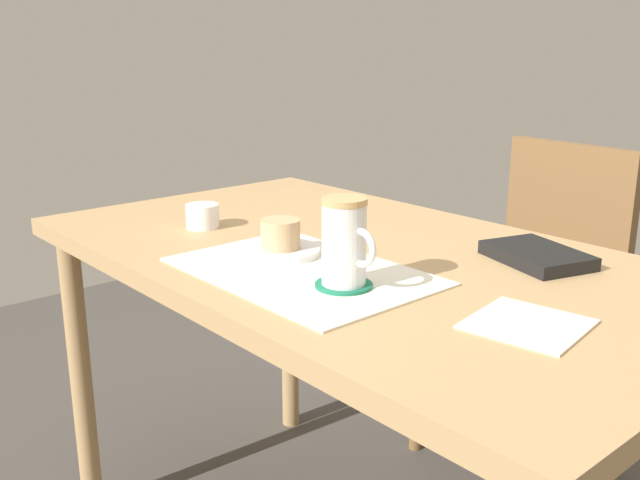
{
  "coord_description": "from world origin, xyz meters",
  "views": [
    {
      "loc": [
        0.92,
        -0.9,
        1.13
      ],
      "look_at": [
        0.03,
        -0.12,
        0.8
      ],
      "focal_mm": 40.0,
      "sensor_mm": 36.0,
      "label": 1
    }
  ],
  "objects_px": {
    "pastry_plate": "(281,251)",
    "small_book": "(537,255)",
    "dining_table": "(355,291)",
    "sugar_bowl": "(203,216)",
    "pastry": "(280,234)",
    "coffee_mug": "(345,242)",
    "wooden_chair": "(534,289)"
  },
  "relations": [
    {
      "from": "pastry_plate",
      "to": "small_book",
      "type": "bearing_deg",
      "value": 44.58
    },
    {
      "from": "pastry_plate",
      "to": "small_book",
      "type": "distance_m",
      "value": 0.46
    },
    {
      "from": "dining_table",
      "to": "sugar_bowl",
      "type": "relative_size",
      "value": 18.71
    },
    {
      "from": "dining_table",
      "to": "pastry_plate",
      "type": "xyz_separation_m",
      "value": [
        -0.06,
        -0.13,
        0.09
      ]
    },
    {
      "from": "dining_table",
      "to": "pastry",
      "type": "relative_size",
      "value": 18.05
    },
    {
      "from": "dining_table",
      "to": "coffee_mug",
      "type": "relative_size",
      "value": 9.37
    },
    {
      "from": "pastry",
      "to": "wooden_chair",
      "type": "bearing_deg",
      "value": 89.78
    },
    {
      "from": "coffee_mug",
      "to": "sugar_bowl",
      "type": "xyz_separation_m",
      "value": [
        -0.48,
        0.04,
        -0.05
      ]
    },
    {
      "from": "wooden_chair",
      "to": "pastry_plate",
      "type": "height_order",
      "value": "wooden_chair"
    },
    {
      "from": "coffee_mug",
      "to": "sugar_bowl",
      "type": "relative_size",
      "value": 2.0
    },
    {
      "from": "wooden_chair",
      "to": "pastry_plate",
      "type": "relative_size",
      "value": 5.96
    },
    {
      "from": "dining_table",
      "to": "coffee_mug",
      "type": "xyz_separation_m",
      "value": [
        0.14,
        -0.16,
        0.16
      ]
    },
    {
      "from": "pastry_plate",
      "to": "small_book",
      "type": "xyz_separation_m",
      "value": [
        0.33,
        0.32,
        0.0
      ]
    },
    {
      "from": "pastry",
      "to": "coffee_mug",
      "type": "distance_m",
      "value": 0.21
    },
    {
      "from": "sugar_bowl",
      "to": "small_book",
      "type": "bearing_deg",
      "value": 27.91
    },
    {
      "from": "wooden_chair",
      "to": "small_book",
      "type": "bearing_deg",
      "value": 125.72
    },
    {
      "from": "pastry_plate",
      "to": "sugar_bowl",
      "type": "bearing_deg",
      "value": 178.92
    },
    {
      "from": "pastry_plate",
      "to": "sugar_bowl",
      "type": "xyz_separation_m",
      "value": [
        -0.27,
        0.01,
        0.02
      ]
    },
    {
      "from": "dining_table",
      "to": "small_book",
      "type": "xyz_separation_m",
      "value": [
        0.27,
        0.19,
        0.09
      ]
    },
    {
      "from": "pastry",
      "to": "dining_table",
      "type": "bearing_deg",
      "value": 64.29
    },
    {
      "from": "dining_table",
      "to": "wooden_chair",
      "type": "bearing_deg",
      "value": 94.64
    },
    {
      "from": "pastry",
      "to": "coffee_mug",
      "type": "relative_size",
      "value": 0.52
    },
    {
      "from": "dining_table",
      "to": "small_book",
      "type": "distance_m",
      "value": 0.34
    },
    {
      "from": "dining_table",
      "to": "sugar_bowl",
      "type": "height_order",
      "value": "sugar_bowl"
    },
    {
      "from": "pastry",
      "to": "sugar_bowl",
      "type": "xyz_separation_m",
      "value": [
        -0.27,
        0.01,
        -0.02
      ]
    },
    {
      "from": "dining_table",
      "to": "pastry_plate",
      "type": "height_order",
      "value": "pastry_plate"
    },
    {
      "from": "wooden_chair",
      "to": "small_book",
      "type": "relative_size",
      "value": 4.81
    },
    {
      "from": "pastry_plate",
      "to": "sugar_bowl",
      "type": "height_order",
      "value": "sugar_bowl"
    },
    {
      "from": "dining_table",
      "to": "pastry_plate",
      "type": "distance_m",
      "value": 0.17
    },
    {
      "from": "coffee_mug",
      "to": "dining_table",
      "type": "bearing_deg",
      "value": 131.34
    },
    {
      "from": "coffee_mug",
      "to": "pastry",
      "type": "bearing_deg",
      "value": 170.8
    },
    {
      "from": "pastry",
      "to": "coffee_mug",
      "type": "xyz_separation_m",
      "value": [
        0.21,
        -0.03,
        0.04
      ]
    }
  ]
}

